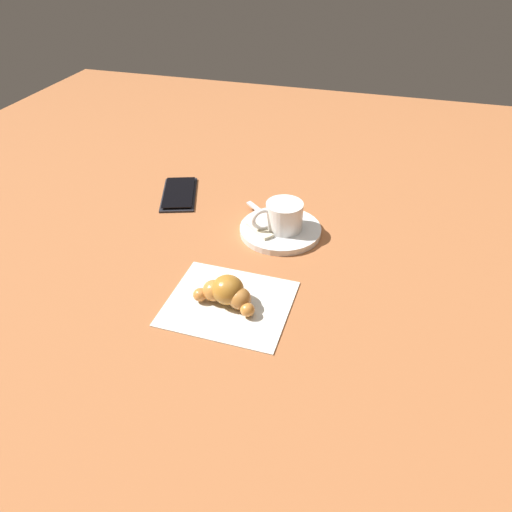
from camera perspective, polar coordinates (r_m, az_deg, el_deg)
name	(u,v)px	position (r m, az deg, el deg)	size (l,w,h in m)	color
ground_plane	(268,261)	(0.77, 1.39, -0.58)	(1.80, 1.80, 0.00)	#A25E35
saucer	(278,230)	(0.84, 2.67, 3.15)	(0.14, 0.14, 0.01)	white
espresso_cup	(283,216)	(0.82, 3.24, 4.79)	(0.07, 0.08, 0.05)	white
teaspoon	(274,222)	(0.84, 2.18, 4.09)	(0.09, 0.10, 0.01)	silver
sugar_packet	(260,230)	(0.82, 0.42, 3.11)	(0.06, 0.02, 0.01)	beige
napkin	(229,303)	(0.69, -3.25, -5.58)	(0.15, 0.17, 0.00)	silver
croissant	(227,293)	(0.68, -3.48, -4.38)	(0.06, 0.10, 0.04)	#BF7631
cell_phone	(179,194)	(0.96, -9.15, 7.35)	(0.15, 0.10, 0.01)	black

